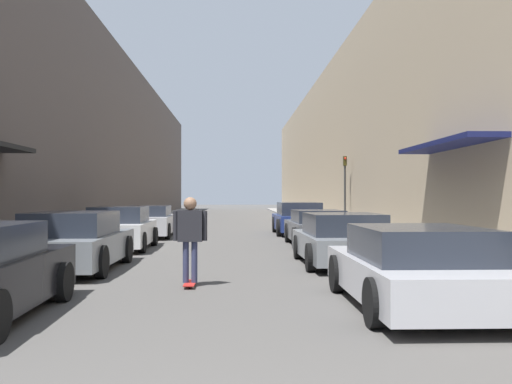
{
  "coord_description": "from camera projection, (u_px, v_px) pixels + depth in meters",
  "views": [
    {
      "loc": [
        0.45,
        -2.1,
        1.68
      ],
      "look_at": [
        0.96,
        11.89,
        1.76
      ],
      "focal_mm": 40.0,
      "sensor_mm": 36.0,
      "label": 1
    }
  ],
  "objects": [
    {
      "name": "parked_car_right_0",
      "position": [
        416.0,
        268.0,
        8.49
      ],
      "size": [
        2.06,
        4.32,
        1.21
      ],
      "color": "#B7B7BC",
      "rests_on": "ground"
    },
    {
      "name": "building_row_left",
      "position": [
        97.0,
        140.0,
        34.63
      ],
      "size": [
        4.9,
        65.68,
        10.01
      ],
      "color": "#564C47",
      "rests_on": "ground"
    },
    {
      "name": "parked_car_right_3",
      "position": [
        299.0,
        219.0,
        24.39
      ],
      "size": [
        2.06,
        4.23,
        1.37
      ],
      "color": "navy",
      "rests_on": "ground"
    },
    {
      "name": "parked_car_left_2",
      "position": [
        120.0,
        229.0,
        17.62
      ],
      "size": [
        1.92,
        3.96,
        1.33
      ],
      "color": "silver",
      "rests_on": "ground"
    },
    {
      "name": "ground",
      "position": [
        226.0,
        229.0,
        28.33
      ],
      "size": [
        144.5,
        144.5,
        0.0
      ],
      "primitive_type": "plane",
      "color": "#4C4947"
    },
    {
      "name": "parked_car_left_3",
      "position": [
        149.0,
        222.0,
        22.77
      ],
      "size": [
        1.98,
        4.15,
        1.26
      ],
      "color": "#B7B7BC",
      "rests_on": "ground"
    },
    {
      "name": "parked_car_right_1",
      "position": [
        342.0,
        240.0,
        13.69
      ],
      "size": [
        2.03,
        4.11,
        1.24
      ],
      "color": "gray",
      "rests_on": "ground"
    },
    {
      "name": "building_row_right",
      "position": [
        357.0,
        145.0,
        35.21
      ],
      "size": [
        4.9,
        65.68,
        9.51
      ],
      "color": "tan",
      "rests_on": "ground"
    },
    {
      "name": "parked_car_left_1",
      "position": [
        74.0,
        242.0,
        12.72
      ],
      "size": [
        1.99,
        4.38,
        1.31
      ],
      "color": "gray",
      "rests_on": "ground"
    },
    {
      "name": "curb_strip_left",
      "position": [
        145.0,
        222.0,
        34.71
      ],
      "size": [
        1.8,
        65.68,
        0.12
      ],
      "color": "gray",
      "rests_on": "ground"
    },
    {
      "name": "skateboarder",
      "position": [
        190.0,
        232.0,
        10.46
      ],
      "size": [
        0.63,
        0.78,
        1.64
      ],
      "color": "#B2231E",
      "rests_on": "ground"
    },
    {
      "name": "traffic_light",
      "position": [
        345.0,
        183.0,
        26.97
      ],
      "size": [
        0.16,
        0.22,
        3.4
      ],
      "color": "#2D2D2D",
      "rests_on": "curb_strip_right"
    },
    {
      "name": "parked_car_right_2",
      "position": [
        317.0,
        228.0,
        18.96
      ],
      "size": [
        1.88,
        4.21,
        1.19
      ],
      "color": "#515459",
      "rests_on": "ground"
    },
    {
      "name": "curb_strip_right",
      "position": [
        311.0,
        221.0,
        35.08
      ],
      "size": [
        1.8,
        65.68,
        0.12
      ],
      "color": "gray",
      "rests_on": "ground"
    }
  ]
}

